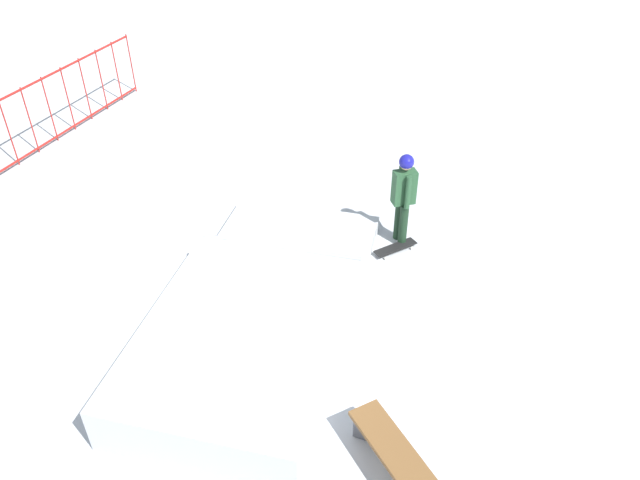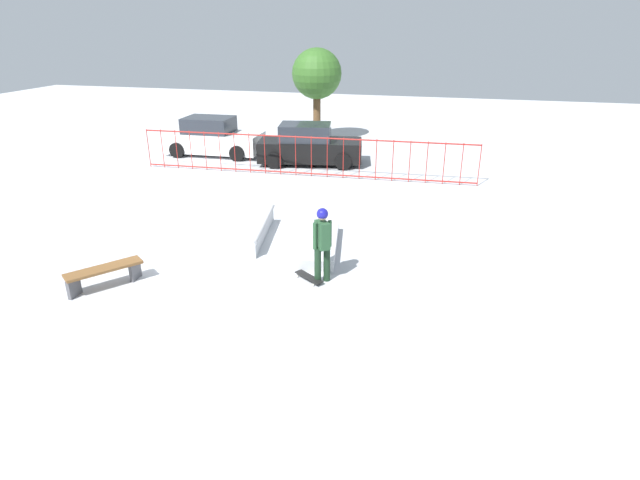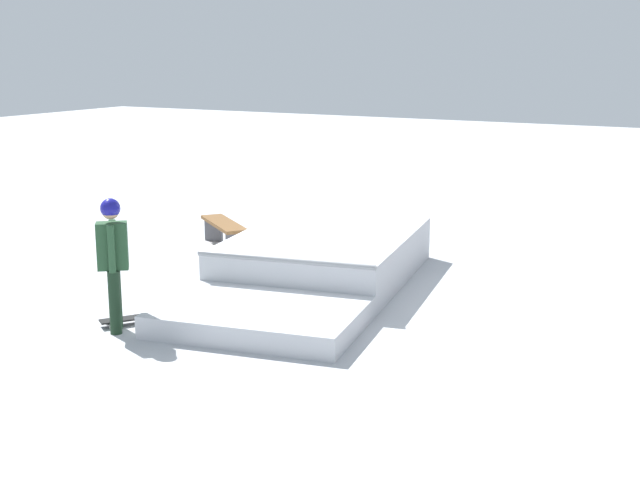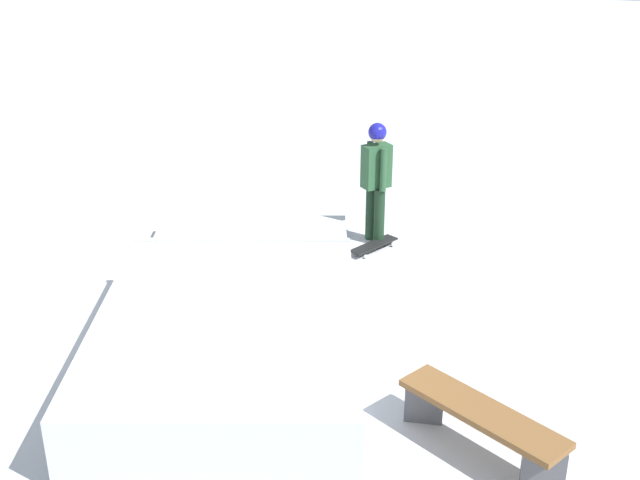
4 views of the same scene
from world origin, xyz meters
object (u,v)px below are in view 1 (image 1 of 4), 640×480
skateboard (395,248)px  park_bench (399,462)px  skate_ramp (253,322)px  skater (404,193)px

skateboard → park_bench: size_ratio=0.51×
skate_ramp → skater: skater is taller
skateboard → skater: bearing=-139.6°
skate_ramp → park_bench: skate_ramp is taller
park_bench → skateboard: bearing=18.5°
skate_ramp → skateboard: bearing=-33.1°
skate_ramp → skateboard: 3.09m
skater → skateboard: 0.98m
skate_ramp → park_bench: 2.96m
skater → skate_ramp: bearing=31.0°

